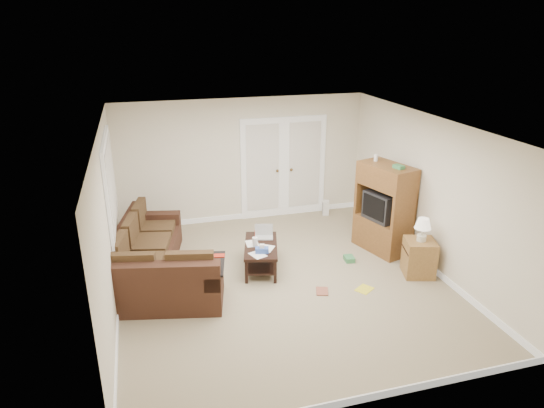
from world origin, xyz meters
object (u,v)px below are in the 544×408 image
object	(u,v)px
coffee_table	(261,255)
tv_armoire	(384,208)
side_cabinet	(419,255)
sectional_sofa	(153,265)

from	to	relation	value
coffee_table	tv_armoire	bearing A→B (deg)	17.61
coffee_table	side_cabinet	xyz separation A→B (m)	(2.40, -0.91, 0.12)
side_cabinet	sectional_sofa	bearing A→B (deg)	-175.49
coffee_table	side_cabinet	world-z (taller)	side_cabinet
coffee_table	tv_armoire	xyz separation A→B (m)	(2.27, 0.11, 0.56)
tv_armoire	sectional_sofa	bearing A→B (deg)	165.37
sectional_sofa	tv_armoire	distance (m)	4.04
sectional_sofa	side_cabinet	world-z (taller)	side_cabinet
sectional_sofa	side_cabinet	distance (m)	4.24
coffee_table	tv_armoire	distance (m)	2.34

